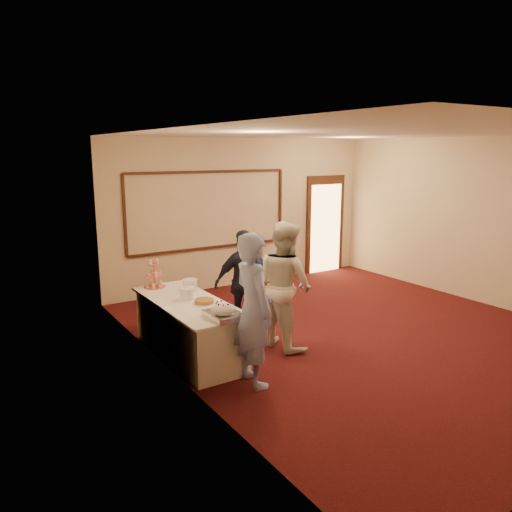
% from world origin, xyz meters
% --- Properties ---
extents(floor, '(7.00, 7.00, 0.00)m').
position_xyz_m(floor, '(0.00, 0.00, 0.00)').
color(floor, black).
rests_on(floor, ground).
extents(room_walls, '(6.04, 7.04, 3.02)m').
position_xyz_m(room_walls, '(0.00, 0.00, 2.03)').
color(room_walls, beige).
rests_on(room_walls, floor).
extents(wall_molding, '(3.45, 0.04, 1.55)m').
position_xyz_m(wall_molding, '(-0.80, 3.47, 1.60)').
color(wall_molding, '#391F11').
rests_on(wall_molding, room_walls).
extents(doorway, '(1.05, 0.07, 2.20)m').
position_xyz_m(doorway, '(2.15, 3.45, 1.08)').
color(doorway, '#391F11').
rests_on(doorway, floor).
extents(buffet_table, '(0.85, 2.14, 0.77)m').
position_xyz_m(buffet_table, '(-2.59, 0.62, 0.39)').
color(buffet_table, white).
rests_on(buffet_table, floor).
extents(pavlova_tray, '(0.37, 0.53, 0.19)m').
position_xyz_m(pavlova_tray, '(-2.51, -0.25, 0.85)').
color(pavlova_tray, silver).
rests_on(pavlova_tray, buffet_table).
extents(cupcake_stand, '(0.32, 0.32, 0.47)m').
position_xyz_m(cupcake_stand, '(-2.72, 1.52, 0.94)').
color(cupcake_stand, '#D8514C').
rests_on(cupcake_stand, buffet_table).
extents(plate_stack_a, '(0.20, 0.20, 0.17)m').
position_xyz_m(plate_stack_a, '(-2.58, 0.68, 0.85)').
color(plate_stack_a, white).
rests_on(plate_stack_a, buffet_table).
extents(plate_stack_b, '(0.21, 0.21, 0.17)m').
position_xyz_m(plate_stack_b, '(-2.36, 1.03, 0.86)').
color(plate_stack_b, white).
rests_on(plate_stack_b, buffet_table).
extents(tart, '(0.30, 0.30, 0.06)m').
position_xyz_m(tart, '(-2.46, 0.39, 0.80)').
color(tart, white).
rests_on(tart, buffet_table).
extents(man, '(0.50, 0.71, 1.84)m').
position_xyz_m(man, '(-2.29, -0.56, 0.92)').
color(man, '#91A4E9').
rests_on(man, floor).
extents(woman, '(0.73, 0.91, 1.80)m').
position_xyz_m(woman, '(-1.29, 0.21, 0.90)').
color(woman, beige).
rests_on(woman, floor).
extents(guest, '(1.01, 0.62, 1.60)m').
position_xyz_m(guest, '(-1.50, 0.94, 0.80)').
color(guest, black).
rests_on(guest, floor).
extents(camera_flash, '(0.08, 0.05, 0.05)m').
position_xyz_m(camera_flash, '(-1.28, 0.65, 1.17)').
color(camera_flash, white).
rests_on(camera_flash, guest).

